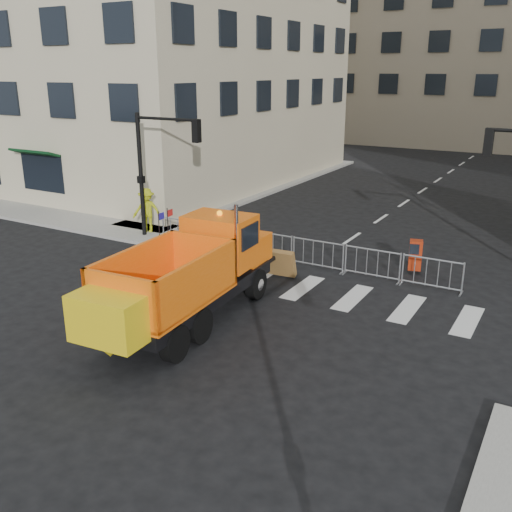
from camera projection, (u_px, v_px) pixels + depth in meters
The scene contains 11 objects.
ground at pixel (191, 348), 15.26m from camera, with size 120.00×120.00×0.00m, color black.
sidewalk_back at pixel (320, 258), 22.24m from camera, with size 64.00×5.00×0.15m, color gray.
building_far at pixel (510, 15), 54.30m from camera, with size 30.00×18.00×24.00m, color tan.
traffic_light_left at pixel (141, 177), 24.39m from camera, with size 0.18×0.18×5.40m, color black.
crowd_barriers at pixel (293, 250), 21.70m from camera, with size 12.60×0.60×1.10m, color #9EA0A5, non-canonical shape.
plow_truck at pixel (188, 274), 16.32m from camera, with size 3.07×8.91×3.41m.
cop_a at pixel (209, 252), 19.88m from camera, with size 0.75×0.49×2.05m, color black.
cop_b at pixel (209, 256), 20.04m from camera, with size 0.81×0.63×1.67m, color black.
cop_c at pixel (251, 257), 19.40m from camera, with size 1.20×0.50×2.05m, color black.
worker at pixel (147, 210), 25.30m from camera, with size 1.28×0.73×1.98m, color #B1B815.
newspaper_box at pixel (415, 255), 20.63m from camera, with size 0.45×0.40×1.10m, color #9B250B.
Camera 1 is at (8.38, -11.02, 7.11)m, focal length 40.00 mm.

